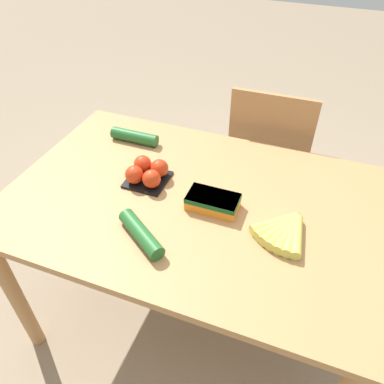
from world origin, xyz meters
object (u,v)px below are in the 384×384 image
at_px(chair, 268,165).
at_px(tomato_pack, 147,173).
at_px(banana_bunch, 285,231).
at_px(carrot_bag, 213,201).
at_px(cucumber_near, 135,137).
at_px(cucumber_far, 141,234).

xyz_separation_m(chair, tomato_pack, (-0.37, -0.64, 0.31)).
height_order(banana_bunch, carrot_bag, carrot_bag).
xyz_separation_m(banana_bunch, cucumber_near, (-0.72, 0.32, 0.01)).
xyz_separation_m(tomato_pack, cucumber_far, (0.12, -0.28, -0.01)).
relative_size(tomato_pack, cucumber_far, 0.75).
distance_m(cucumber_near, cucumber_far, 0.59).
xyz_separation_m(cucumber_near, cucumber_far, (0.29, -0.51, 0.00)).
distance_m(chair, tomato_pack, 0.80).
relative_size(banana_bunch, carrot_bag, 1.06).
bearing_deg(cucumber_near, chair, 36.94).
bearing_deg(cucumber_near, cucumber_far, -60.47).
distance_m(carrot_bag, cucumber_near, 0.54).
distance_m(banana_bunch, cucumber_far, 0.47).
height_order(carrot_bag, cucumber_near, same).
height_order(tomato_pack, carrot_bag, tomato_pack).
distance_m(carrot_bag, cucumber_far, 0.28).
distance_m(chair, cucumber_near, 0.74).
xyz_separation_m(banana_bunch, carrot_bag, (-0.26, 0.04, 0.01)).
distance_m(chair, banana_bunch, 0.81).
bearing_deg(tomato_pack, carrot_bag, -10.86).
xyz_separation_m(carrot_bag, cucumber_near, (-0.46, 0.28, -0.00)).
distance_m(tomato_pack, carrot_bag, 0.29).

